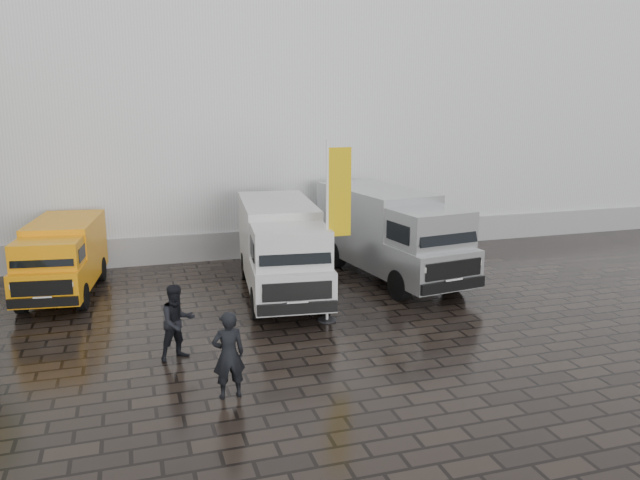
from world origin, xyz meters
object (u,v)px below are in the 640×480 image
Objects in this scene: van_silver at (391,236)px; person_tent at (177,322)px; van_yellow at (62,260)px; van_white at (281,251)px; flagpole at (334,223)px; wheelie_bin at (395,236)px; person_front at (229,355)px.

van_silver reaches higher than person_tent.
van_yellow is 6.45m from van_white.
flagpole reaches higher than wheelie_bin.
flagpole reaches higher than van_yellow.
wheelie_bin is 0.59× the size of person_front.
person_tent is (-0.79, 2.18, -0.02)m from person_front.
van_white is at bearing -9.22° from van_yellow.
flagpole is 5.15m from person_front.
person_front is 1.02× the size of person_tent.
wheelie_bin is 13.15m from person_front.
van_silver is (3.78, 0.64, 0.07)m from van_white.
person_tent is at bearing -56.19° from van_yellow.
flagpole reaches higher than person_tent.
person_tent is at bearing -161.84° from flagpole.
van_silver is at bearing 46.87° from flagpole.
van_silver reaches higher than wheelie_bin.
van_white is 3.83m from van_silver.
wheelie_bin is (1.78, 3.62, -0.89)m from van_silver.
van_white is 5.15m from person_tent.
wheelie_bin is (4.78, 6.82, -2.09)m from flagpole.
van_white is 5.91× the size of wheelie_bin.
flagpole is at bearing -142.85° from wheelie_bin.
van_silver is at bearing -136.85° from person_front.
wheelie_bin is (5.56, 4.26, -0.82)m from van_white.
flagpole is at bearing -4.35° from person_tent.
person_tent is (-7.11, -4.55, -0.55)m from van_silver.
flagpole is (6.95, -4.43, 1.53)m from van_yellow.
van_yellow is 0.99× the size of flagpole.
van_silver is 3.71× the size of person_front.
van_yellow reaches higher than person_tent.
van_silver is (9.95, -1.23, 0.33)m from van_yellow.
van_silver is 9.25m from person_front.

